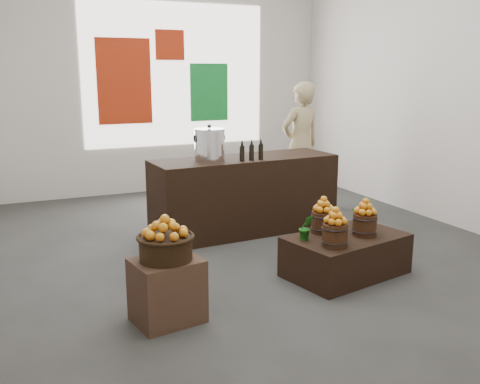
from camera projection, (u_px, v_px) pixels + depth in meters
name	position (u px, v px, depth m)	size (l,w,h in m)	color
ground	(244.00, 247.00, 6.41)	(7.00, 7.00, 0.00)	#383936
back_wall	(159.00, 75.00, 9.09)	(6.00, 0.04, 4.00)	beige
back_opening	(176.00, 75.00, 9.19)	(3.20, 0.02, 2.40)	white
deco_red_left	(124.00, 81.00, 8.84)	(0.90, 0.04, 1.40)	#A8260C
deco_green_right	(209.00, 92.00, 9.49)	(0.70, 0.04, 1.00)	#137E2E
deco_red_upper	(170.00, 45.00, 9.03)	(0.50, 0.04, 0.50)	#A8260C
crate	(167.00, 290.00, 4.47)	(0.54, 0.45, 0.54)	brown
wicker_basket	(166.00, 248.00, 4.39)	(0.44, 0.44, 0.20)	black
apples_in_basket	(165.00, 226.00, 4.34)	(0.34, 0.34, 0.18)	#AD2605
display_table	(346.00, 255.00, 5.51)	(1.21, 0.75, 0.42)	black
apple_bucket_front_left	(335.00, 235.00, 5.11)	(0.24, 0.24, 0.22)	#3D2110
apples_in_bucket_front_left	(336.00, 216.00, 5.07)	(0.18, 0.18, 0.16)	#AD2605
apple_bucket_front_right	(365.00, 225.00, 5.46)	(0.24, 0.24, 0.22)	#3D2110
apples_in_bucket_front_right	(366.00, 206.00, 5.42)	(0.18, 0.18, 0.16)	#AD2605
apple_bucket_rear	(323.00, 222.00, 5.55)	(0.24, 0.24, 0.22)	#3D2110
apples_in_bucket_rear	(324.00, 204.00, 5.51)	(0.18, 0.18, 0.16)	#AD2605
herb_garnish_right	(362.00, 215.00, 5.74)	(0.25, 0.21, 0.27)	#155B13
herb_garnish_left	(306.00, 227.00, 5.31)	(0.14, 0.11, 0.26)	#155B13
counter	(245.00, 195.00, 6.96)	(2.41, 0.77, 0.98)	black
stock_pot_left	(209.00, 145.00, 6.59)	(0.37, 0.37, 0.37)	silver
oil_cruets	(254.00, 149.00, 6.61)	(0.26, 0.07, 0.27)	black
shopper	(301.00, 144.00, 8.30)	(0.70, 0.46, 1.91)	tan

